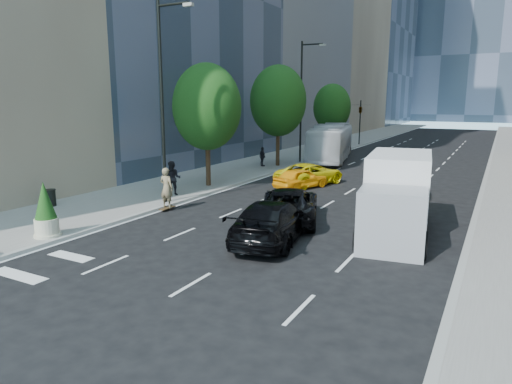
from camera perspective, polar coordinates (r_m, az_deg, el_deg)
The scene contains 21 objects.
ground at distance 17.64m, azimuth -2.99°, elevation -6.40°, with size 160.00×160.00×0.00m, color black.
sidewalk_left at distance 48.05m, azimuth 6.48°, elevation 5.01°, with size 6.00×120.00×0.15m, color slate.
lamp_near at distance 23.74m, azimuth -11.39°, elevation 12.22°, with size 2.13×0.22×10.00m.
lamp_far at distance 39.33m, azimuth 5.91°, elevation 11.98°, with size 2.13×0.22×10.00m.
tree_near at distance 28.27m, azimuth -6.16°, elevation 10.51°, with size 4.20×4.20×7.46m.
tree_mid at distance 36.95m, azimuth 2.79°, elevation 11.30°, with size 4.50×4.50×7.99m.
tree_far at distance 49.00m, azimuth 9.47°, elevation 10.38°, with size 3.90×3.90×6.92m.
traffic_signal at distance 56.41m, azimuth 12.93°, elevation 9.97°, with size 2.48×0.53×5.20m.
skateboarder at distance 22.93m, azimuth -11.11°, elevation 0.18°, with size 0.73×0.48×2.01m, color #7B6C4D.
black_sedan_lincoln at distance 20.72m, azimuth 4.09°, elevation -1.52°, with size 2.52×5.47×1.52m, color black.
black_sedan_mercedes at distance 17.70m, azimuth 2.01°, elevation -3.62°, with size 2.25×5.52×1.60m, color black.
taxi_a at distance 28.38m, azimuth 5.63°, elevation 1.73°, with size 1.51×3.76×1.28m, color #FFA40D.
taxi_b at distance 27.60m, azimuth 18.39°, elevation 1.00°, with size 1.43×4.09×1.35m, color #E8B60C.
taxi_c at distance 29.74m, azimuth 6.75°, elevation 2.25°, with size 2.29×4.98×1.38m, color #DAC90B.
taxi_d at distance 35.95m, azimuth 15.97°, elevation 3.47°, with size 1.92×4.73×1.37m, color #D59D0B.
city_bus at distance 41.83m, azimuth 9.35°, elevation 6.14°, with size 2.77×11.82×3.29m, color silver.
box_truck at distance 19.33m, azimuth 17.23°, elevation -0.31°, with size 3.32×6.98×3.21m.
pedestrian_a at distance 25.82m, azimuth -10.37°, elevation 1.69°, with size 0.93×0.72×1.91m, color black.
pedestrian_b at distance 36.72m, azimuth 0.81°, elevation 4.44°, with size 0.91×0.38×1.55m, color black.
trash_can at distance 25.12m, azimuth -24.33°, elevation -0.70°, with size 0.54×0.54×0.81m, color black.
planter_shrub at distance 19.50m, azimuth -24.83°, elevation -2.12°, with size 0.91×0.91×2.17m.
Camera 1 is at (8.76, -14.33, 5.40)m, focal length 32.00 mm.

